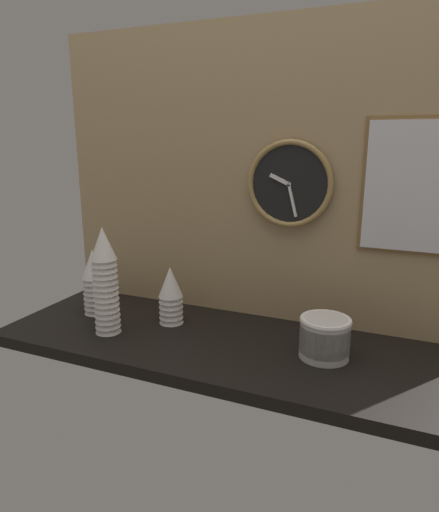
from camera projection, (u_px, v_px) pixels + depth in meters
ground_plane at (232, 346)px, 152.62cm from camera, size 160.00×56.00×4.00cm
wall_tiled_back at (261, 176)px, 162.53cm from camera, size 160.00×3.00×105.00cm
cup_stack_left at (105, 281)px, 154.65cm from camera, size 8.84×8.84×37.28cm
cup_stack_far_left at (94, 282)px, 173.45cm from camera, size 8.84×8.84×25.25cm
cup_stack_center_left at (171, 295)px, 164.68cm from camera, size 8.84×8.84×21.24cm
bowl_stack_right at (325, 336)px, 139.45cm from camera, size 15.65×15.65×12.85cm
wall_clock at (290, 184)px, 156.02cm from camera, size 30.08×2.70×30.08cm
menu_board at (420, 187)px, 141.07cm from camera, size 34.95×1.32×42.91cm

